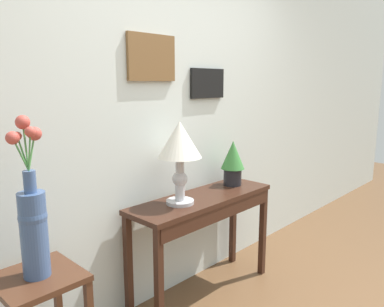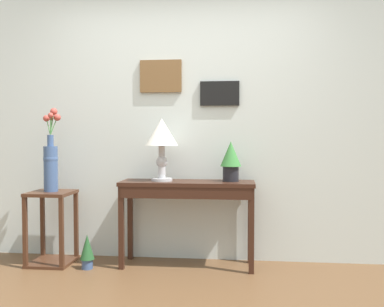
# 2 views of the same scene
# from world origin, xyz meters

# --- Properties ---
(back_wall_with_art) EXTENTS (9.00, 0.13, 2.80)m
(back_wall_with_art) POSITION_xyz_m (-0.00, 1.58, 1.40)
(back_wall_with_art) COLOR silver
(back_wall_with_art) RESTS_ON ground
(console_table) EXTENTS (1.20, 0.38, 0.78)m
(console_table) POSITION_xyz_m (0.05, 1.28, 0.66)
(console_table) COLOR #381E14
(console_table) RESTS_ON ground
(table_lamp) EXTENTS (0.29, 0.29, 0.57)m
(table_lamp) POSITION_xyz_m (-0.18, 1.30, 1.18)
(table_lamp) COLOR #B7B7BC
(table_lamp) RESTS_ON console_table
(potted_plant_on_console) EXTENTS (0.19, 0.19, 0.36)m
(potted_plant_on_console) POSITION_xyz_m (0.44, 1.34, 0.98)
(potted_plant_on_console) COLOR black
(potted_plant_on_console) RESTS_ON console_table
(flower_vase_tall) EXTENTS (0.16, 0.15, 0.77)m
(flower_vase_tall) POSITION_xyz_m (-1.20, 1.24, 0.96)
(flower_vase_tall) COLOR #3D5684
(flower_vase_tall) RESTS_ON pedestal_stand_left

